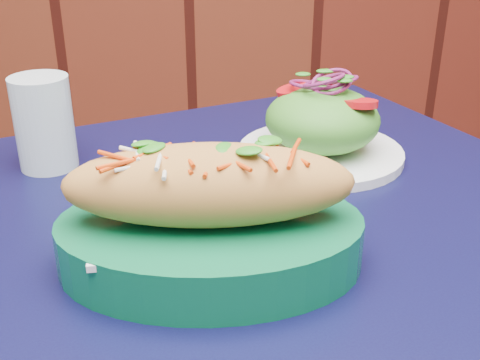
{
  "coord_description": "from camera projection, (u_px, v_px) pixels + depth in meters",
  "views": [
    {
      "loc": [
        -0.39,
        1.1,
        1.05
      ],
      "look_at": [
        -0.35,
        1.61,
        0.81
      ],
      "focal_mm": 45.0,
      "sensor_mm": 36.0,
      "label": 1
    }
  ],
  "objects": [
    {
      "name": "cafe_table",
      "position": [
        255.0,
        318.0,
        0.61
      ],
      "size": [
        1.04,
        1.04,
        0.75
      ],
      "rotation": [
        0.0,
        0.0,
        0.37
      ],
      "color": "black",
      "rests_on": "ground"
    },
    {
      "name": "banh_mi_basket",
      "position": [
        210.0,
        217.0,
        0.52
      ],
      "size": [
        0.27,
        0.18,
        0.12
      ],
      "rotation": [
        0.0,
        0.0,
        -0.04
      ],
      "color": "#0A5E37",
      "rests_on": "cafe_table"
    },
    {
      "name": "salad_plate",
      "position": [
        322.0,
        126.0,
        0.74
      ],
      "size": [
        0.21,
        0.21,
        0.11
      ],
      "rotation": [
        0.0,
        0.0,
        0.37
      ],
      "color": "white",
      "rests_on": "cafe_table"
    },
    {
      "name": "water_glass",
      "position": [
        44.0,
        123.0,
        0.71
      ],
      "size": [
        0.07,
        0.07,
        0.11
      ],
      "primitive_type": "cylinder",
      "color": "silver",
      "rests_on": "cafe_table"
    }
  ]
}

